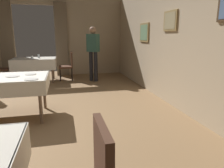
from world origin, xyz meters
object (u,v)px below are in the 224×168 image
(chair_far_right, at_px, (68,64))
(glass_far_b, at_px, (32,57))
(dining_table_far, at_px, (34,62))
(dining_table_mid, at_px, (10,82))
(plate_mid_b, at_px, (30,74))
(glass_far_a, at_px, (39,56))
(plate_mid_d, at_px, (31,79))
(person_diner_standing_aside, at_px, (93,49))
(plate_mid_c, at_px, (13,76))

(chair_far_right, height_order, glass_far_b, chair_far_right)
(dining_table_far, distance_m, chair_far_right, 1.06)
(dining_table_mid, height_order, dining_table_far, same)
(dining_table_mid, height_order, glass_far_b, glass_far_b)
(plate_mid_b, distance_m, glass_far_a, 3.03)
(plate_mid_d, distance_m, glass_far_a, 3.52)
(person_diner_standing_aside, bearing_deg, plate_mid_d, -115.08)
(plate_mid_d, height_order, glass_far_a, glass_far_a)
(plate_mid_b, distance_m, glass_far_b, 2.73)
(plate_mid_c, relative_size, plate_mid_d, 1.05)
(plate_mid_c, relative_size, glass_far_b, 2.21)
(dining_table_mid, relative_size, glass_far_b, 12.03)
(glass_far_b, bearing_deg, plate_mid_b, -83.20)
(glass_far_b, distance_m, person_diner_standing_aside, 1.87)
(dining_table_mid, distance_m, plate_mid_b, 0.37)
(dining_table_far, xyz_separation_m, plate_mid_d, (0.38, -3.47, 0.12))
(dining_table_mid, height_order, glass_far_a, glass_far_a)
(dining_table_far, bearing_deg, plate_mid_b, -84.27)
(chair_far_right, bearing_deg, dining_table_far, -177.87)
(dining_table_far, xyz_separation_m, glass_far_a, (0.14, 0.04, 0.17))
(dining_table_far, height_order, person_diner_standing_aside, person_diner_standing_aside)
(chair_far_right, relative_size, plate_mid_c, 3.99)
(plate_mid_b, bearing_deg, glass_far_b, 96.80)
(dining_table_mid, xyz_separation_m, glass_far_b, (-0.00, 2.85, 0.14))
(dining_table_mid, distance_m, person_diner_standing_aside, 3.36)
(plate_mid_d, bearing_deg, glass_far_b, 97.13)
(plate_mid_c, bearing_deg, dining_table_mid, 177.03)
(plate_mid_c, height_order, glass_far_b, glass_far_b)
(plate_mid_c, xyz_separation_m, glass_far_b, (-0.05, 2.85, 0.05))
(plate_mid_b, bearing_deg, chair_far_right, 76.10)
(person_diner_standing_aside, bearing_deg, dining_table_mid, -123.82)
(plate_mid_c, relative_size, person_diner_standing_aside, 0.14)
(chair_far_right, xyz_separation_m, plate_mid_c, (-1.02, -3.17, 0.24))
(dining_table_mid, distance_m, chair_far_right, 3.34)
(dining_table_mid, bearing_deg, person_diner_standing_aside, 56.18)
(plate_mid_d, relative_size, person_diner_standing_aside, 0.13)
(dining_table_far, distance_m, plate_mid_c, 3.13)
(dining_table_mid, bearing_deg, dining_table_far, 89.57)
(glass_far_b, bearing_deg, chair_far_right, 16.29)
(plate_mid_b, height_order, glass_far_a, glass_far_a)
(plate_mid_d, bearing_deg, person_diner_standing_aside, 64.92)
(dining_table_far, distance_m, person_diner_standing_aside, 1.91)
(glass_far_b, bearing_deg, person_diner_standing_aside, -2.30)
(plate_mid_c, height_order, glass_far_a, glass_far_a)
(chair_far_right, xyz_separation_m, plate_mid_b, (-0.75, -3.02, 0.24))
(plate_mid_b, height_order, plate_mid_c, same)
(person_diner_standing_aside, bearing_deg, glass_far_a, 167.06)
(dining_table_far, height_order, plate_mid_d, plate_mid_d)
(plate_mid_b, xyz_separation_m, glass_far_b, (-0.32, 2.71, 0.05))
(glass_far_a, xyz_separation_m, glass_far_b, (-0.16, -0.32, -0.01))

